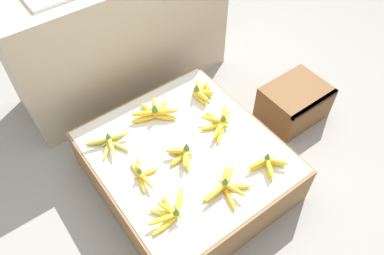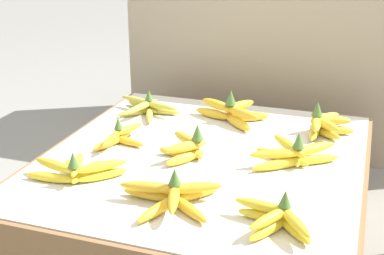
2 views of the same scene
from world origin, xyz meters
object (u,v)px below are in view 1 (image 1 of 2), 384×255
at_px(banana_bunch_back_midright, 201,92).
at_px(banana_bunch_front_left, 170,211).
at_px(wooden_crate, 294,103).
at_px(banana_bunch_front_midright, 268,164).
at_px(banana_bunch_back_midleft, 155,112).
at_px(banana_bunch_middle_midleft, 183,155).
at_px(banana_bunch_back_left, 110,142).
at_px(banana_bunch_front_midleft, 226,187).
at_px(banana_bunch_middle_left, 142,174).
at_px(banana_bunch_middle_midright, 220,122).

bearing_deg(banana_bunch_back_midright, banana_bunch_front_left, -137.65).
height_order(wooden_crate, banana_bunch_front_midright, banana_bunch_front_midright).
height_order(wooden_crate, banana_bunch_front_left, banana_bunch_front_left).
relative_size(banana_bunch_front_left, banana_bunch_back_midright, 1.34).
bearing_deg(banana_bunch_back_midleft, banana_bunch_middle_midleft, -97.77).
height_order(banana_bunch_front_left, banana_bunch_middle_midleft, banana_bunch_middle_midleft).
height_order(wooden_crate, banana_bunch_back_left, banana_bunch_back_left).
xyz_separation_m(banana_bunch_front_midleft, banana_bunch_middle_midleft, (-0.06, 0.27, 0.00)).
height_order(wooden_crate, banana_bunch_back_midright, banana_bunch_back_midright).
bearing_deg(banana_bunch_middle_midleft, banana_bunch_middle_left, 173.26).
height_order(banana_bunch_middle_midright, banana_bunch_back_left, banana_bunch_middle_midright).
bearing_deg(banana_bunch_front_midleft, banana_bunch_middle_midleft, 101.80).
bearing_deg(banana_bunch_back_midright, banana_bunch_middle_midleft, -138.87).
height_order(banana_bunch_middle_midleft, banana_bunch_back_midleft, banana_bunch_back_midleft).
bearing_deg(banana_bunch_front_left, banana_bunch_middle_left, 89.94).
bearing_deg(wooden_crate, banana_bunch_middle_midright, 176.41).
relative_size(banana_bunch_front_midright, banana_bunch_back_midright, 1.04).
xyz_separation_m(wooden_crate, banana_bunch_back_left, (-1.14, 0.28, 0.18)).
bearing_deg(banana_bunch_front_left, banana_bunch_back_midright, 42.35).
height_order(banana_bunch_middle_midright, banana_bunch_back_midleft, banana_bunch_back_midleft).
distance_m(wooden_crate, banana_bunch_front_midleft, 0.90).
height_order(banana_bunch_front_midleft, banana_bunch_middle_left, banana_bunch_front_midleft).
xyz_separation_m(banana_bunch_front_midright, banana_bunch_back_midleft, (-0.26, 0.63, 0.01)).
bearing_deg(banana_bunch_middle_midright, banana_bunch_back_midright, 76.84).
xyz_separation_m(banana_bunch_middle_midright, banana_bunch_back_midright, (0.06, 0.25, 0.00)).
relative_size(banana_bunch_front_midleft, banana_bunch_back_midleft, 0.94).
relative_size(banana_bunch_front_midleft, banana_bunch_back_left, 1.01).
bearing_deg(banana_bunch_front_midright, banana_bunch_back_midright, 86.31).
bearing_deg(banana_bunch_back_left, banana_bunch_front_midright, -46.63).
distance_m(banana_bunch_front_midright, banana_bunch_middle_midleft, 0.43).
bearing_deg(banana_bunch_front_midright, banana_bunch_middle_midleft, 136.09).
bearing_deg(banana_bunch_front_midright, banana_bunch_front_midleft, 174.77).
bearing_deg(banana_bunch_back_left, banana_bunch_back_midleft, 5.38).
bearing_deg(banana_bunch_front_midright, banana_bunch_back_left, 133.37).
bearing_deg(banana_bunch_front_midright, banana_bunch_front_left, 171.91).
bearing_deg(banana_bunch_back_midleft, banana_bunch_front_midleft, -88.82).
xyz_separation_m(banana_bunch_middle_left, banana_bunch_back_left, (-0.03, 0.27, 0.00)).
bearing_deg(wooden_crate, banana_bunch_front_midright, -151.35).
relative_size(banana_bunch_middle_midright, banana_bunch_back_midright, 1.29).
xyz_separation_m(banana_bunch_front_midright, banana_bunch_middle_midleft, (-0.31, 0.30, 0.00)).
relative_size(wooden_crate, banana_bunch_middle_midleft, 2.08).
relative_size(banana_bunch_back_left, banana_bunch_back_midright, 1.31).
xyz_separation_m(banana_bunch_back_left, banana_bunch_back_midleft, (0.30, 0.03, 0.01)).
height_order(banana_bunch_front_midright, banana_bunch_back_midright, banana_bunch_back_midright).
relative_size(banana_bunch_front_midleft, banana_bunch_middle_midright, 1.02).
xyz_separation_m(banana_bunch_front_left, banana_bunch_back_midleft, (0.27, 0.55, 0.01)).
relative_size(banana_bunch_front_left, banana_bunch_front_midright, 1.29).
distance_m(banana_bunch_middle_midleft, banana_bunch_back_left, 0.39).
relative_size(banana_bunch_middle_midright, banana_bunch_back_left, 0.99).
distance_m(banana_bunch_back_left, banana_bunch_back_midright, 0.60).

